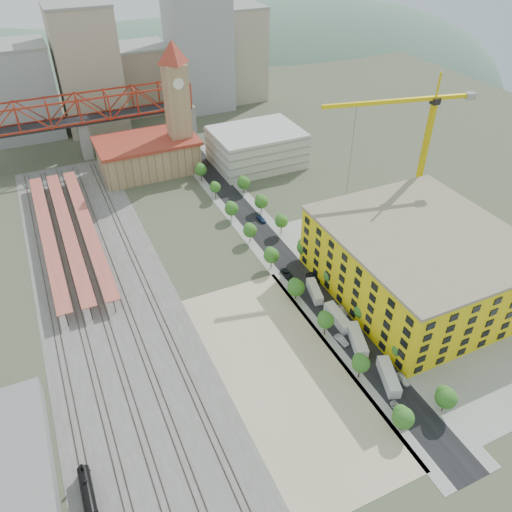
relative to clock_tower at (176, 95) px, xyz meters
name	(u,v)px	position (x,y,z in m)	size (l,w,h in m)	color
ground	(245,288)	(-8.00, -79.99, -28.70)	(400.00, 400.00, 0.00)	#474C38
ballast_strip	(103,286)	(-44.00, -62.49, -28.67)	(36.00, 165.00, 0.06)	#605E59
dirt_lot	(285,372)	(-12.00, -111.49, -28.67)	(28.00, 67.00, 0.06)	tan
street_asphalt	(273,246)	(8.00, -64.99, -28.67)	(12.00, 170.00, 0.06)	black
sidewalk_west	(257,250)	(2.50, -64.99, -28.68)	(3.00, 170.00, 0.04)	gray
sidewalk_east	(288,241)	(13.50, -64.99, -28.68)	(3.00, 170.00, 0.04)	gray
construction_pad	(421,286)	(37.00, -99.99, -28.67)	(50.00, 90.00, 0.06)	gray
rail_tracks	(96,287)	(-45.80, -62.49, -28.55)	(26.56, 160.00, 0.18)	#382B23
platform_canopies	(67,229)	(-49.00, -34.99, -24.70)	(16.00, 80.00, 4.12)	#CA624E
station_hall	(148,155)	(-13.00, 2.01, -22.03)	(38.00, 24.00, 13.10)	tan
clock_tower	(176,95)	(0.00, 0.00, 0.00)	(12.00, 12.00, 52.00)	tan
parking_garage	(257,147)	(28.00, -9.99, -21.70)	(34.00, 26.00, 14.00)	silver
truss_bridge	(79,113)	(-33.00, 25.01, -9.83)	(94.00, 9.60, 25.60)	gray
construction_building	(419,262)	(34.00, -99.99, -19.29)	(44.60, 50.60, 18.80)	yellow
street_trees	(288,263)	(8.00, -74.99, -28.70)	(15.40, 124.40, 8.00)	#305E1C
skyline	(136,68)	(-0.53, 62.32, -5.89)	(133.00, 46.00, 60.00)	#9EA0A3
distant_hills	(166,157)	(37.28, 180.01, -108.23)	(647.00, 264.00, 227.00)	#4C6B59
locomotive	(91,510)	(-58.00, -126.17, -26.88)	(2.53, 19.49, 4.87)	black
tower_crane	(418,138)	(52.12, -71.63, 1.67)	(45.37, 11.41, 49.20)	yellow
site_trailer_a	(389,377)	(8.00, -123.57, -27.30)	(2.69, 10.22, 2.80)	silver
site_trailer_b	(357,340)	(8.00, -111.12, -27.28)	(2.73, 10.36, 2.84)	silver
site_trailer_c	(338,318)	(8.00, -102.39, -27.32)	(2.66, 10.09, 2.76)	silver
site_trailer_d	(315,291)	(8.00, -90.71, -27.45)	(2.40, 9.12, 2.50)	silver
car_0	(398,409)	(5.00, -131.04, -27.99)	(1.66, 4.14, 1.41)	silver
car_1	(342,340)	(5.00, -108.99, -28.02)	(1.43, 4.11, 1.36)	#ADADB3
car_2	(286,274)	(5.00, -79.94, -28.05)	(2.16, 4.68, 1.30)	black
car_3	(250,230)	(5.00, -54.69, -27.98)	(2.00, 4.93, 1.43)	navy
car_4	(403,379)	(11.00, -125.14, -28.02)	(1.60, 3.98, 1.36)	silver
car_5	(342,310)	(11.00, -99.88, -28.03)	(1.41, 4.03, 1.33)	#98979C
car_6	(313,278)	(11.00, -84.96, -28.02)	(2.26, 4.89, 1.36)	black
car_7	(261,219)	(11.00, -50.32, -28.04)	(1.83, 4.49, 1.30)	navy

